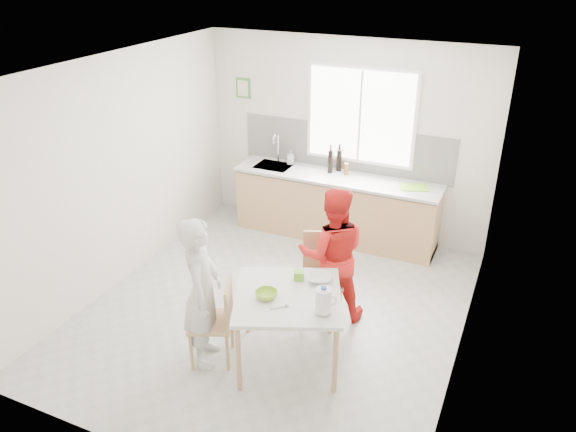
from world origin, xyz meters
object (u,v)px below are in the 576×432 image
at_px(chair_far, 322,271).
at_px(wine_bottle_a, 330,161).
at_px(person_white, 202,293).
at_px(wine_bottle_b, 339,160).
at_px(chair_left, 217,318).
at_px(bowl_white, 319,278).
at_px(milk_jug, 324,300).
at_px(dining_table, 288,302).
at_px(bowl_green, 266,295).
at_px(person_red, 332,255).

xyz_separation_m(chair_far, wine_bottle_a, (-0.61, 1.85, 0.56)).
distance_m(person_white, wine_bottle_b, 3.20).
relative_size(chair_left, bowl_white, 3.85).
bearing_deg(chair_left, person_white, -90.00).
bearing_deg(milk_jug, dining_table, 138.98).
relative_size(chair_far, milk_jug, 3.71).
distance_m(dining_table, chair_far, 0.91).
xyz_separation_m(dining_table, bowl_white, (0.18, 0.35, 0.11)).
relative_size(bowl_green, bowl_white, 0.91).
xyz_separation_m(bowl_white, wine_bottle_b, (-0.70, 2.51, 0.28)).
bearing_deg(wine_bottle_a, bowl_white, -71.85).
height_order(chair_left, chair_far, chair_far).
relative_size(dining_table, bowl_white, 5.64).
distance_m(person_red, wine_bottle_a, 2.02).
xyz_separation_m(chair_far, person_white, (-0.75, -1.21, 0.25)).
distance_m(milk_jug, wine_bottle_a, 3.06).
bearing_deg(person_red, wine_bottle_b, -94.81).
bearing_deg(chair_far, person_red, -24.70).
bearing_deg(milk_jug, wine_bottle_b, 84.47).
relative_size(chair_far, bowl_white, 4.13).
xyz_separation_m(bowl_white, wine_bottle_a, (-0.79, 2.40, 0.29)).
height_order(person_red, bowl_white, person_red).
height_order(bowl_green, bowl_white, bowl_green).
xyz_separation_m(dining_table, bowl_green, (-0.17, -0.12, 0.11)).
xyz_separation_m(dining_table, wine_bottle_a, (-0.61, 2.75, 0.39)).
relative_size(wine_bottle_a, wine_bottle_b, 1.07).
relative_size(person_white, wine_bottle_a, 4.84).
distance_m(chair_left, wine_bottle_a, 3.07).
bearing_deg(person_white, wine_bottle_b, -26.80).
relative_size(dining_table, person_red, 0.85).
distance_m(chair_far, person_red, 0.26).
distance_m(dining_table, wine_bottle_b, 2.93).
relative_size(bowl_white, milk_jug, 0.90).
bearing_deg(chair_far, chair_left, -141.49).
distance_m(chair_left, chair_far, 1.32).
relative_size(person_white, bowl_white, 6.73).
height_order(chair_left, person_white, person_white).
bearing_deg(chair_far, bowl_green, -122.24).
height_order(dining_table, wine_bottle_b, wine_bottle_b).
bearing_deg(bowl_green, milk_jug, -1.06).
xyz_separation_m(person_red, wine_bottle_a, (-0.72, 1.86, 0.32)).
relative_size(chair_far, wine_bottle_a, 2.98).
bearing_deg(bowl_green, dining_table, 36.83).
relative_size(person_white, wine_bottle_b, 5.16).
bearing_deg(chair_left, wine_bottle_b, 155.26).
bearing_deg(person_red, dining_table, 59.74).
xyz_separation_m(person_white, wine_bottle_a, (0.14, 3.06, 0.31)).
xyz_separation_m(dining_table, chair_left, (-0.63, -0.26, -0.20)).
xyz_separation_m(chair_far, wine_bottle_b, (-0.53, 1.97, 0.55)).
bearing_deg(dining_table, wine_bottle_b, 100.37).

